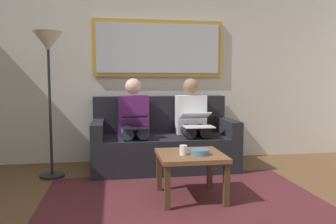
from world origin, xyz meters
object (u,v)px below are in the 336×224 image
Objects in this scene: bowl at (200,152)px; person_left at (192,120)px; laptop_white at (197,120)px; coffee_table at (191,160)px; laptop_black at (135,122)px; couch at (163,143)px; framed_mirror at (159,48)px; person_right at (134,121)px; cup at (183,150)px; standing_lamp at (48,57)px.

person_left reaches higher than bowl.
person_left is 0.23m from laptop_white.
laptop_black is (0.46, -0.91, 0.27)m from coffee_table.
couch is 4.47× the size of laptop_white.
framed_mirror is 1.20m from laptop_white.
coffee_table is at bearing 94.06° from couch.
bowl is 0.16× the size of person_left.
couch is at bearing -83.11° from bowl.
person_right is (0.46, -1.15, 0.24)m from coffee_table.
coffee_table is at bearing -147.05° from cup.
cup is 0.08× the size of person_left.
standing_lamp reaches higher than laptop_white.
coffee_table is at bearing -44.60° from bowl.
coffee_table is 1.05m from laptop_black.
couch is 1.55× the size of person_left.
framed_mirror is 1.97m from cup.
couch is at bearing -140.13° from laptop_black.
person_left is 3.12× the size of laptop_black.
couch is 1.72m from standing_lamp.
bowl is (-0.07, 0.07, 0.09)m from coffee_table.
person_left is (-0.22, -1.22, 0.15)m from bowl.
coffee_table is 0.53× the size of person_left.
couch is at bearing -89.73° from cup.
laptop_white is (-0.00, 0.23, 0.02)m from person_left.
cup is at bearing 90.27° from couch.
standing_lamp is at bearing 6.64° from person_left.
laptop_white is at bearing -110.67° from cup.
person_right is 0.24m from laptop_black.
framed_mirror is 1.07× the size of standing_lamp.
person_right reaches higher than laptop_black.
laptop_white is at bearing -107.29° from coffee_table.
standing_lamp is (1.42, -0.95, 1.00)m from coffee_table.
coffee_table is 1.66× the size of laptop_black.
laptop_black is 1.21m from standing_lamp.
laptop_white is (-0.29, -0.92, 0.26)m from coffee_table.
couch reaches higher than bowl.
couch is 1.30m from framed_mirror.
bowl is at bearing 145.68° from standing_lamp.
bowl is at bearing 135.40° from coffee_table.
coffee_table is 3.42× the size of bowl.
cup is 0.15m from bowl.
couch is 1.28m from cup.
framed_mirror reaches higher than person_left.
laptop_black reaches higher than coffee_table.
person_left is at bearing -107.00° from cup.
person_left is at bearing 169.67° from couch.
standing_lamp reaches higher than bowl.
framed_mirror is at bearing -90.00° from couch.
cup is at bearing 73.00° from person_left.
person_left and person_right have the same top height.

